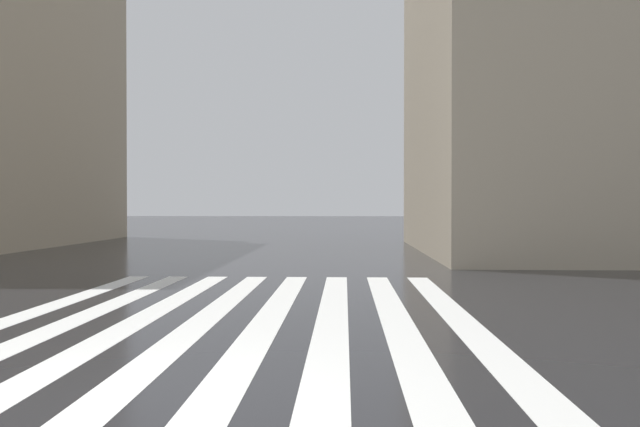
{
  "coord_description": "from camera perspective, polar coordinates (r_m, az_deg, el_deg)",
  "views": [
    {
      "loc": [
        -5.2,
        -2.12,
        1.78
      ],
      "look_at": [
        8.79,
        -1.58,
        1.62
      ],
      "focal_mm": 35.29,
      "sensor_mm": 36.0,
      "label": 1
    }
  ],
  "objects": [
    {
      "name": "ground_plane",
      "position": [
        5.89,
        -19.91,
        -16.94
      ],
      "size": [
        220.0,
        220.0,
        0.0
      ],
      "primitive_type": "plane",
      "color": "black"
    },
    {
      "name": "zebra_crossing",
      "position": [
        9.52,
        -8.17,
        -10.09
      ],
      "size": [
        13.0,
        7.5,
        0.01
      ],
      "color": "silver",
      "rests_on": "ground_plane"
    }
  ]
}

